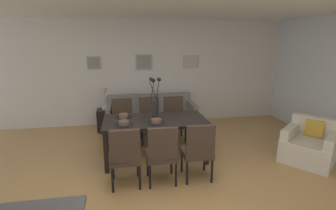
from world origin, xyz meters
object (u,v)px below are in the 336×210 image
(dining_chair_far_left, at_px, (162,152))
(framed_picture_left, at_px, (94,63))
(bowl_near_right, at_px, (124,115))
(bowl_far_left, at_px, (156,121))
(dining_chair_mid_right, at_px, (174,116))
(framed_picture_center, at_px, (144,62))
(dining_table, at_px, (155,123))
(dining_chair_mid_left, at_px, (198,149))
(centerpiece_vase, at_px, (155,104))
(dining_chair_near_left, at_px, (125,154))
(side_table, at_px, (105,120))
(dining_chair_far_right, at_px, (150,117))
(sofa, at_px, (151,117))
(bowl_near_left, at_px, (124,122))
(dining_chair_near_right, at_px, (123,119))
(framed_picture_right, at_px, (191,61))
(armchair, at_px, (310,145))
(table_lamp, at_px, (104,94))

(dining_chair_far_left, relative_size, framed_picture_left, 2.77)
(bowl_near_right, xyz_separation_m, bowl_far_left, (0.54, -0.42, 0.00))
(dining_chair_mid_right, height_order, framed_picture_left, framed_picture_left)
(bowl_far_left, xyz_separation_m, framed_picture_center, (0.00, 2.32, 0.79))
(dining_table, height_order, bowl_near_right, bowl_near_right)
(dining_table, distance_m, dining_chair_mid_left, 1.03)
(centerpiece_vase, height_order, framed_picture_left, framed_picture_left)
(dining_chair_near_left, height_order, side_table, dining_chair_near_left)
(dining_chair_far_right, xyz_separation_m, sofa, (0.11, 0.76, -0.23))
(centerpiece_vase, height_order, side_table, centerpiece_vase)
(centerpiece_vase, bearing_deg, dining_chair_far_left, -90.68)
(bowl_far_left, height_order, framed_picture_center, framed_picture_center)
(dining_table, distance_m, dining_chair_near_left, 1.03)
(dining_chair_far_left, relative_size, bowl_far_left, 5.41)
(dining_chair_mid_right, bearing_deg, framed_picture_left, 143.90)
(bowl_far_left, relative_size, framed_picture_center, 0.42)
(dining_chair_near_left, xyz_separation_m, bowl_near_left, (-0.00, 0.66, 0.27))
(dining_chair_mid_right, bearing_deg, dining_chair_near_right, 180.00)
(framed_picture_right, bearing_deg, bowl_near_right, -132.52)
(bowl_near_left, distance_m, sofa, 2.01)
(dining_chair_near_left, distance_m, framed_picture_center, 3.21)
(armchair, bearing_deg, dining_chair_far_left, -173.60)
(dining_chair_near_left, relative_size, dining_chair_far_right, 1.00)
(bowl_near_right, height_order, sofa, bowl_near_right)
(dining_chair_near_left, distance_m, dining_chair_mid_left, 1.08)
(dining_chair_mid_right, relative_size, table_lamp, 1.80)
(dining_table, relative_size, framed_picture_right, 4.44)
(framed_picture_left, relative_size, framed_picture_right, 0.82)
(framed_picture_center, bearing_deg, bowl_far_left, -90.00)
(dining_chair_far_right, distance_m, bowl_far_left, 1.11)
(sofa, bearing_deg, dining_chair_mid_left, -80.15)
(framed_picture_center, bearing_deg, bowl_near_left, -103.09)
(side_table, distance_m, framed_picture_center, 1.70)
(dining_chair_far_left, bearing_deg, dining_chair_mid_right, 72.93)
(bowl_near_left, bearing_deg, sofa, 70.59)
(bowl_far_left, bearing_deg, framed_picture_left, 117.46)
(dining_table, xyz_separation_m, framed_picture_left, (-1.21, 2.11, 0.91))
(armchair, xyz_separation_m, framed_picture_center, (-2.69, 2.69, 1.29))
(dining_chair_far_left, distance_m, bowl_near_right, 1.24)
(sofa, bearing_deg, dining_chair_far_left, -92.69)
(dining_table, relative_size, framed_picture_center, 4.40)
(dining_table, xyz_separation_m, bowl_near_right, (-0.54, 0.21, 0.12))
(framed_picture_left, bearing_deg, bowl_far_left, -62.54)
(dining_table, bearing_deg, bowl_far_left, -90.00)
(dining_chair_mid_left, bearing_deg, bowl_far_left, 129.47)
(centerpiece_vase, bearing_deg, side_table, 120.74)
(dining_chair_far_right, distance_m, bowl_near_left, 1.24)
(dining_table, height_order, dining_chair_near_right, dining_chair_near_right)
(bowl_far_left, height_order, sofa, bowl_far_left)
(sofa, height_order, side_table, sofa)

